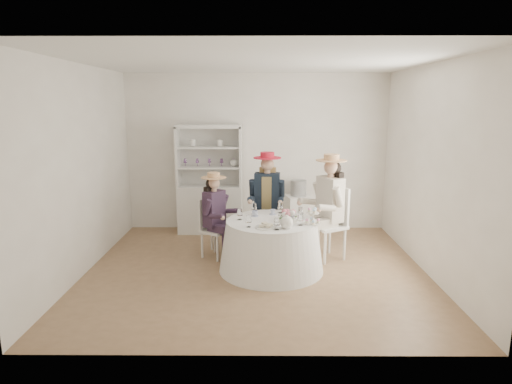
{
  "coord_description": "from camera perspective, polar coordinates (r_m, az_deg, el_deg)",
  "views": [
    {
      "loc": [
        0.03,
        -5.42,
        2.2
      ],
      "look_at": [
        0.0,
        0.1,
        1.05
      ],
      "focal_mm": 30.0,
      "sensor_mm": 36.0,
      "label": 1
    }
  ],
  "objects": [
    {
      "name": "hutch",
      "position": [
        7.4,
        -6.1,
        -0.35
      ],
      "size": [
        1.09,
        0.41,
        1.85
      ],
      "rotation": [
        0.0,
        0.0,
        0.0
      ],
      "color": "silver",
      "rests_on": "ground"
    },
    {
      "name": "sandwich_plate",
      "position": [
        5.32,
        1.34,
        -4.61
      ],
      "size": [
        0.27,
        0.27,
        0.06
      ],
      "rotation": [
        0.0,
        0.0,
        0.08
      ],
      "color": "white",
      "rests_on": "tea_table"
    },
    {
      "name": "teacup_b",
      "position": [
        5.93,
        2.26,
        -2.72
      ],
      "size": [
        0.08,
        0.08,
        0.07
      ],
      "primitive_type": "imported",
      "rotation": [
        0.0,
        0.0,
        0.12
      ],
      "color": "white",
      "rests_on": "tea_table"
    },
    {
      "name": "flower_arrangement",
      "position": [
        5.63,
        4.29,
        -2.87
      ],
      "size": [
        0.2,
        0.2,
        0.07
      ],
      "rotation": [
        0.0,
        0.0,
        -0.23
      ],
      "color": "#D0687A",
      "rests_on": "tea_table"
    },
    {
      "name": "table_teapot",
      "position": [
        5.29,
        4.14,
        -4.07
      ],
      "size": [
        0.23,
        0.17,
        0.18
      ],
      "rotation": [
        0.0,
        0.0,
        -0.1
      ],
      "color": "white",
      "rests_on": "tea_table"
    },
    {
      "name": "side_table",
      "position": [
        7.44,
        5.62,
        -2.91
      ],
      "size": [
        0.5,
        0.5,
        0.64
      ],
      "primitive_type": "cube",
      "rotation": [
        0.0,
        0.0,
        0.23
      ],
      "color": "silver",
      "rests_on": "ground"
    },
    {
      "name": "guest_right",
      "position": [
        6.09,
        9.64,
        -1.19
      ],
      "size": [
        0.64,
        0.59,
        1.51
      ],
      "rotation": [
        0.0,
        0.0,
        -1.07
      ],
      "color": "silver",
      "rests_on": "ground"
    },
    {
      "name": "flower_bowl",
      "position": [
        5.64,
        4.38,
        -3.54
      ],
      "size": [
        0.31,
        0.31,
        0.06
      ],
      "primitive_type": "imported",
      "rotation": [
        0.0,
        0.0,
        0.41
      ],
      "color": "white",
      "rests_on": "tea_table"
    },
    {
      "name": "ground",
      "position": [
        5.85,
        -0.01,
        -10.33
      ],
      "size": [
        4.5,
        4.5,
        0.0
      ],
      "primitive_type": "plane",
      "color": "brown",
      "rests_on": "ground"
    },
    {
      "name": "ceiling",
      "position": [
        5.44,
        -0.01,
        17.04
      ],
      "size": [
        4.5,
        4.5,
        0.0
      ],
      "primitive_type": "plane",
      "rotation": [
        3.14,
        0.0,
        0.0
      ],
      "color": "white",
      "rests_on": "wall_back"
    },
    {
      "name": "stemware_set",
      "position": [
        5.62,
        2.07,
        -3.09
      ],
      "size": [
        0.9,
        0.9,
        0.15
      ],
      "color": "white",
      "rests_on": "tea_table"
    },
    {
      "name": "teacup_a",
      "position": [
        5.84,
        -0.15,
        -2.93
      ],
      "size": [
        0.09,
        0.09,
        0.07
      ],
      "primitive_type": "imported",
      "rotation": [
        0.0,
        0.0,
        0.04
      ],
      "color": "white",
      "rests_on": "tea_table"
    },
    {
      "name": "guest_left",
      "position": [
        6.13,
        -5.42,
        -2.43
      ],
      "size": [
        0.53,
        0.5,
        1.24
      ],
      "rotation": [
        0.0,
        0.0,
        0.98
      ],
      "color": "silver",
      "rests_on": "ground"
    },
    {
      "name": "wall_back",
      "position": [
        7.47,
        0.09,
        5.23
      ],
      "size": [
        4.5,
        0.0,
        4.5
      ],
      "primitive_type": "plane",
      "rotation": [
        1.57,
        0.0,
        0.0
      ],
      "color": "silver",
      "rests_on": "ground"
    },
    {
      "name": "guest_mid",
      "position": [
        6.5,
        1.47,
        -0.33
      ],
      "size": [
        0.54,
        0.56,
        1.48
      ],
      "rotation": [
        0.0,
        0.0,
        -0.1
      ],
      "color": "silver",
      "rests_on": "ground"
    },
    {
      "name": "tea_table",
      "position": [
        5.74,
        2.04,
        -7.14
      ],
      "size": [
        1.39,
        1.39,
        0.68
      ],
      "rotation": [
        0.0,
        0.0,
        -0.22
      ],
      "color": "white",
      "rests_on": "ground"
    },
    {
      "name": "wall_right",
      "position": [
        5.92,
        22.37,
        2.62
      ],
      "size": [
        0.0,
        4.5,
        4.5
      ],
      "primitive_type": "plane",
      "rotation": [
        1.57,
        0.0,
        -1.57
      ],
      "color": "silver",
      "rests_on": "ground"
    },
    {
      "name": "wall_left",
      "position": [
        5.94,
        -22.28,
        2.66
      ],
      "size": [
        0.0,
        4.5,
        4.5
      ],
      "primitive_type": "plane",
      "rotation": [
        1.57,
        0.0,
        1.57
      ],
      "color": "silver",
      "rests_on": "ground"
    },
    {
      "name": "cupcake_stand",
      "position": [
        5.51,
        7.56,
        -3.49
      ],
      "size": [
        0.22,
        0.22,
        0.2
      ],
      "rotation": [
        0.0,
        0.0,
        0.37
      ],
      "color": "white",
      "rests_on": "tea_table"
    },
    {
      "name": "wall_front",
      "position": [
        3.52,
        -0.22,
        -2.17
      ],
      "size": [
        4.5,
        0.0,
        4.5
      ],
      "primitive_type": "plane",
      "rotation": [
        -1.57,
        0.0,
        0.0
      ],
      "color": "silver",
      "rests_on": "ground"
    },
    {
      "name": "teacup_c",
      "position": [
        5.72,
        4.73,
        -3.29
      ],
      "size": [
        0.09,
        0.09,
        0.07
      ],
      "primitive_type": "imported",
      "rotation": [
        0.0,
        0.0,
        -0.09
      ],
      "color": "white",
      "rests_on": "tea_table"
    },
    {
      "name": "spare_chair",
      "position": [
        6.46,
        -4.56,
        -3.75
      ],
      "size": [
        0.52,
        0.52,
        0.89
      ],
      "rotation": [
        0.0,
        0.0,
        2.45
      ],
      "color": "silver",
      "rests_on": "ground"
    },
    {
      "name": "hatbox",
      "position": [
        7.34,
        5.69,
        0.53
      ],
      "size": [
        0.32,
        0.32,
        0.27
      ],
      "primitive_type": "cylinder",
      "rotation": [
        0.0,
        0.0,
        -0.22
      ],
      "color": "black",
      "rests_on": "side_table"
    }
  ]
}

